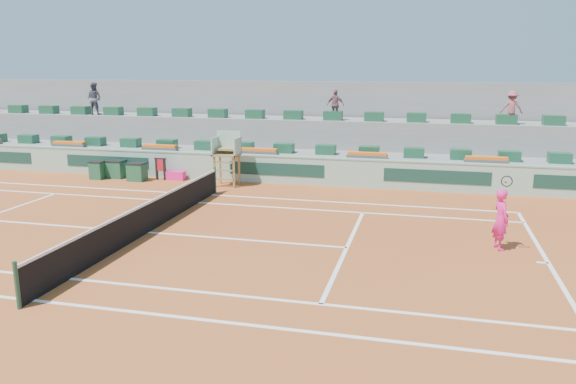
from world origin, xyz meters
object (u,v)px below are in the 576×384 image
umpire_chair (227,151)px  drink_cooler_a (137,172)px  tennis_player (501,219)px  player_bag (175,175)px

umpire_chair → drink_cooler_a: umpire_chair is taller
tennis_player → drink_cooler_a: bearing=156.8°
player_bag → tennis_player: tennis_player is taller
drink_cooler_a → tennis_player: size_ratio=0.37×
drink_cooler_a → tennis_player: (15.13, -6.47, 0.48)m
player_bag → tennis_player: bearing=-27.7°
umpire_chair → drink_cooler_a: 4.56m
drink_cooler_a → player_bag: bearing=20.7°
umpire_chair → tennis_player: size_ratio=1.05×
player_bag → umpire_chair: 3.16m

